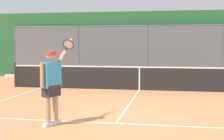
% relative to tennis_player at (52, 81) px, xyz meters
% --- Properties ---
extents(ground_plane, '(60.00, 60.00, 0.00)m').
position_rel_tennis_player_xyz_m(ground_plane, '(-1.43, -1.18, -1.01)').
color(ground_plane, '#C67A4C').
extents(court_line_markings, '(8.48, 10.36, 0.01)m').
position_rel_tennis_player_xyz_m(court_line_markings, '(-1.43, -0.10, -1.01)').
color(court_line_markings, white).
rests_on(court_line_markings, ground).
extents(fence_backdrop, '(18.03, 1.37, 3.60)m').
position_rel_tennis_player_xyz_m(fence_backdrop, '(-1.43, -10.88, 0.77)').
color(fence_backdrop, '#565B60').
rests_on(fence_backdrop, ground).
extents(tennis_net, '(10.90, 0.09, 1.07)m').
position_rel_tennis_player_xyz_m(tennis_net, '(-1.43, -6.09, -0.52)').
color(tennis_net, '#2D2D2D').
rests_on(tennis_net, ground).
extents(tennis_player, '(0.47, 1.41, 2.01)m').
position_rel_tennis_player_xyz_m(tennis_player, '(0.00, 0.00, 0.00)').
color(tennis_player, silver).
rests_on(tennis_player, ground).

